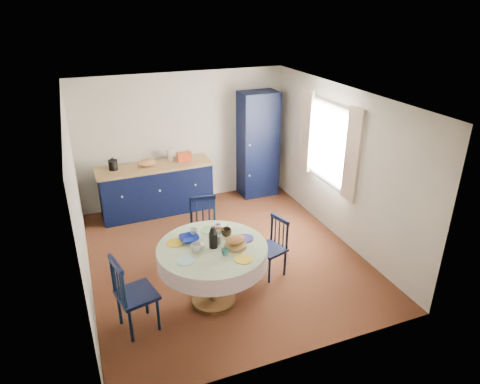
# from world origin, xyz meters

# --- Properties ---
(floor) EXTENTS (4.50, 4.50, 0.00)m
(floor) POSITION_xyz_m (0.00, 0.00, 0.00)
(floor) COLOR black
(floor) RESTS_ON ground
(ceiling) EXTENTS (4.50, 4.50, 0.00)m
(ceiling) POSITION_xyz_m (0.00, 0.00, 2.50)
(ceiling) COLOR white
(ceiling) RESTS_ON wall_back
(wall_back) EXTENTS (4.00, 0.02, 2.50)m
(wall_back) POSITION_xyz_m (0.00, 2.25, 1.25)
(wall_back) COLOR beige
(wall_back) RESTS_ON floor
(wall_left) EXTENTS (0.02, 4.50, 2.50)m
(wall_left) POSITION_xyz_m (-2.00, 0.00, 1.25)
(wall_left) COLOR beige
(wall_left) RESTS_ON floor
(wall_right) EXTENTS (0.02, 4.50, 2.50)m
(wall_right) POSITION_xyz_m (2.00, 0.00, 1.25)
(wall_right) COLOR beige
(wall_right) RESTS_ON floor
(window) EXTENTS (0.10, 1.74, 1.45)m
(window) POSITION_xyz_m (1.95, 0.30, 1.52)
(window) COLOR white
(window) RESTS_ON wall_right
(kitchen_counter) EXTENTS (2.10, 0.70, 1.17)m
(kitchen_counter) POSITION_xyz_m (-0.66, 1.90, 0.48)
(kitchen_counter) COLOR black
(kitchen_counter) RESTS_ON floor
(pantry_cabinet) EXTENTS (0.73, 0.54, 2.09)m
(pantry_cabinet) POSITION_xyz_m (1.43, 2.00, 1.04)
(pantry_cabinet) COLOR black
(pantry_cabinet) RESTS_ON floor
(dining_table) EXTENTS (1.40, 1.40, 1.13)m
(dining_table) POSITION_xyz_m (-0.49, -1.00, 0.72)
(dining_table) COLOR brown
(dining_table) RESTS_ON floor
(chair_left) EXTENTS (0.53, 0.54, 1.02)m
(chair_left) POSITION_xyz_m (-1.54, -1.14, 0.52)
(chair_left) COLOR black
(chair_left) RESTS_ON floor
(chair_far) EXTENTS (0.49, 0.47, 1.00)m
(chair_far) POSITION_xyz_m (-0.28, 0.03, 0.51)
(chair_far) COLOR black
(chair_far) RESTS_ON floor
(chair_right) EXTENTS (0.47, 0.49, 0.88)m
(chair_right) POSITION_xyz_m (0.50, -0.69, 0.45)
(chair_right) COLOR black
(chair_right) RESTS_ON floor
(mug_a) EXTENTS (0.13, 0.13, 0.10)m
(mug_a) POSITION_xyz_m (-0.71, -1.02, 0.90)
(mug_a) COLOR silver
(mug_a) RESTS_ON dining_table
(mug_b) EXTENTS (0.10, 0.10, 0.09)m
(mug_b) POSITION_xyz_m (-0.41, -1.24, 0.89)
(mug_b) COLOR #397F77
(mug_b) RESTS_ON dining_table
(mug_c) EXTENTS (0.14, 0.14, 0.11)m
(mug_c) POSITION_xyz_m (-0.24, -0.81, 0.90)
(mug_c) COLOR black
(mug_c) RESTS_ON dining_table
(mug_d) EXTENTS (0.11, 0.11, 0.10)m
(mug_d) POSITION_xyz_m (-0.63, -0.64, 0.90)
(mug_d) COLOR silver
(mug_d) RESTS_ON dining_table
(cobalt_bowl) EXTENTS (0.26, 0.26, 0.06)m
(cobalt_bowl) POSITION_xyz_m (-0.73, -0.75, 0.88)
(cobalt_bowl) COLOR navy
(cobalt_bowl) RESTS_ON dining_table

